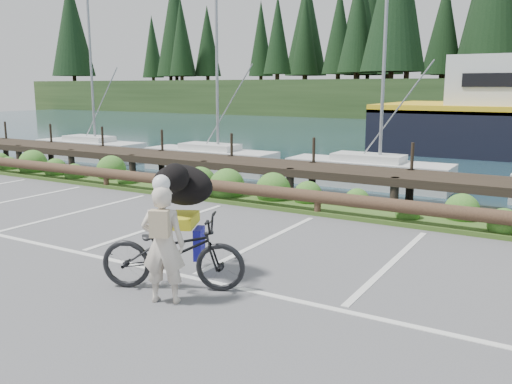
% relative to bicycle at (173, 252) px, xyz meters
% --- Properties ---
extents(ground, '(72.00, 72.00, 0.00)m').
position_rel_bicycle_xyz_m(ground, '(-0.09, 0.91, -0.58)').
color(ground, '#515153').
extents(vegetation_strip, '(34.00, 1.60, 0.10)m').
position_rel_bicycle_xyz_m(vegetation_strip, '(-0.09, 6.21, -0.53)').
color(vegetation_strip, '#3D5B21').
rests_on(vegetation_strip, ground).
extents(log_rail, '(32.00, 0.30, 0.60)m').
position_rel_bicycle_xyz_m(log_rail, '(-0.09, 5.51, -0.58)').
color(log_rail, '#443021').
rests_on(log_rail, ground).
extents(bicycle, '(2.32, 1.62, 1.16)m').
position_rel_bicycle_xyz_m(bicycle, '(0.00, 0.00, 0.00)').
color(bicycle, black).
rests_on(bicycle, ground).
extents(cyclist, '(0.74, 0.63, 1.70)m').
position_rel_bicycle_xyz_m(cyclist, '(0.22, -0.47, 0.27)').
color(cyclist, beige).
rests_on(cyclist, ground).
extents(dog, '(0.98, 1.26, 0.66)m').
position_rel_bicycle_xyz_m(dog, '(-0.30, 0.64, 0.91)').
color(dog, black).
rests_on(dog, bicycle).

